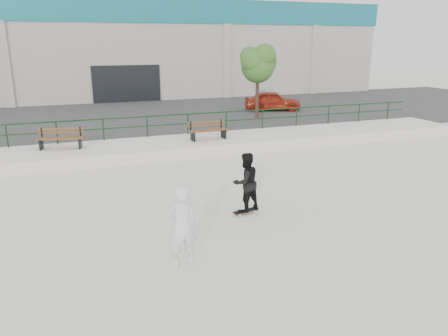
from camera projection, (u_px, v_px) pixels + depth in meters
name	position (u px, v px, depth m)	size (l,w,h in m)	color
ground	(264.00, 235.00, 11.47)	(120.00, 120.00, 0.00)	silver
ledge	(175.00, 147.00, 19.95)	(30.00, 3.00, 0.50)	silver
parking_strip	(142.00, 118.00, 27.61)	(60.00, 14.00, 0.50)	#3A3A3A
railing	(168.00, 121.00, 20.84)	(28.00, 0.06, 1.03)	#143819
commercial_building	(112.00, 45.00, 39.00)	(44.20, 16.33, 8.00)	#BAB2A7
bench_left	(61.00, 138.00, 18.48)	(1.98, 0.93, 0.88)	#56301D
bench_right	(208.00, 130.00, 20.23)	(1.87, 0.66, 0.85)	#56301D
tree	(258.00, 63.00, 25.21)	(2.41, 2.14, 4.28)	#4D3526
red_car	(273.00, 101.00, 28.72)	(1.48, 3.68, 1.25)	#A62814
skateboard	(245.00, 211.00, 12.86)	(0.81, 0.37, 0.09)	black
standing_skater	(246.00, 182.00, 12.61)	(0.85, 0.66, 1.75)	black
seated_skater	(182.00, 227.00, 9.62)	(0.69, 0.45, 1.90)	white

